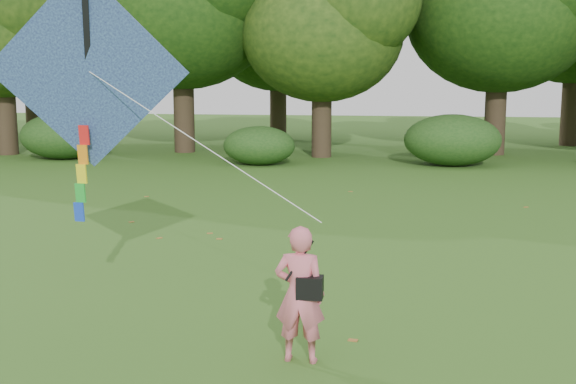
# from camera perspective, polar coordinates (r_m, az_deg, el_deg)

# --- Properties ---
(ground) EXTENTS (100.00, 100.00, 0.00)m
(ground) POSITION_cam_1_polar(r_m,az_deg,el_deg) (9.49, 2.09, -11.03)
(ground) COLOR #265114
(ground) RESTS_ON ground
(man_kite_flyer) EXTENTS (0.60, 0.41, 1.60)m
(man_kite_flyer) POSITION_cam_1_polar(r_m,az_deg,el_deg) (8.35, 0.94, -8.08)
(man_kite_flyer) COLOR #DB6777
(man_kite_flyer) RESTS_ON ground
(crossbody_bag) EXTENTS (0.43, 0.20, 0.67)m
(crossbody_bag) POSITION_cam_1_polar(r_m,az_deg,el_deg) (8.27, 1.72, -7.47)
(crossbody_bag) COLOR black
(crossbody_bag) RESTS_ON ground
(flying_kite) EXTENTS (4.49, 1.56, 3.30)m
(flying_kite) POSITION_cam_1_polar(r_m,az_deg,el_deg) (9.85, -15.53, 8.99)
(flying_kite) COLOR #293DB4
(flying_kite) RESTS_ON ground
(tree_line) EXTENTS (54.70, 15.30, 9.48)m
(tree_line) POSITION_cam_1_polar(r_m,az_deg,el_deg) (31.81, 10.06, 13.30)
(tree_line) COLOR #3A2D1E
(tree_line) RESTS_ON ground
(shrub_band) EXTENTS (39.15, 3.22, 1.88)m
(shrub_band) POSITION_cam_1_polar(r_m,az_deg,el_deg) (26.61, 4.87, 3.99)
(shrub_band) COLOR #264919
(shrub_band) RESTS_ON ground
(fallen_leaves) EXTENTS (10.09, 15.00, 0.01)m
(fallen_leaves) POSITION_cam_1_polar(r_m,az_deg,el_deg) (14.18, -4.70, -4.15)
(fallen_leaves) COLOR #976029
(fallen_leaves) RESTS_ON ground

